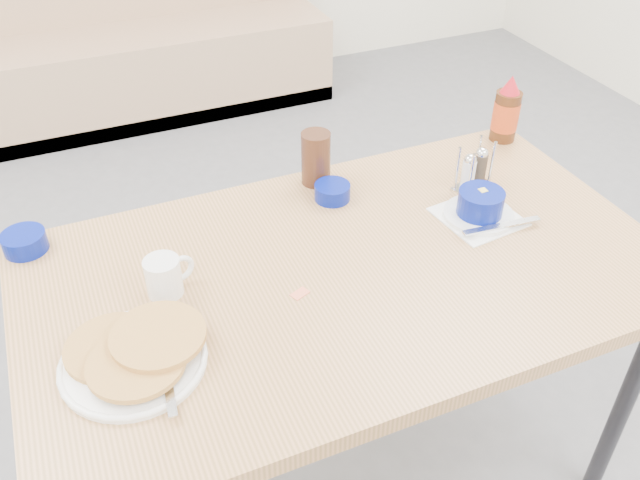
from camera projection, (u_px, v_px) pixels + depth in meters
name	position (u px, v px, depth m)	size (l,w,h in m)	color
booth_bench	(143.00, 44.00, 3.57)	(1.90, 0.56, 1.22)	tan
dining_table	(348.00, 287.00, 1.51)	(1.40, 0.80, 0.76)	tan
pancake_plate	(135.00, 355.00, 1.24)	(0.28, 0.29, 0.05)	white
coffee_mug	(165.00, 276.00, 1.38)	(0.11, 0.07, 0.08)	white
grits_setting	(480.00, 207.00, 1.60)	(0.21, 0.20, 0.07)	white
creamer_bowl	(25.00, 242.00, 1.51)	(0.10, 0.10, 0.04)	navy
butter_bowl	(332.00, 192.00, 1.67)	(0.09, 0.09, 0.04)	navy
amber_tumbler	(316.00, 158.00, 1.70)	(0.07, 0.07, 0.14)	#3C1F13
condiment_caddy	(474.00, 172.00, 1.70)	(0.12, 0.09, 0.12)	silver
syrup_bottle	(506.00, 112.00, 1.87)	(0.07, 0.07, 0.19)	#47230F
sugar_wrapper	(300.00, 294.00, 1.40)	(0.04, 0.02, 0.00)	#FB7453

